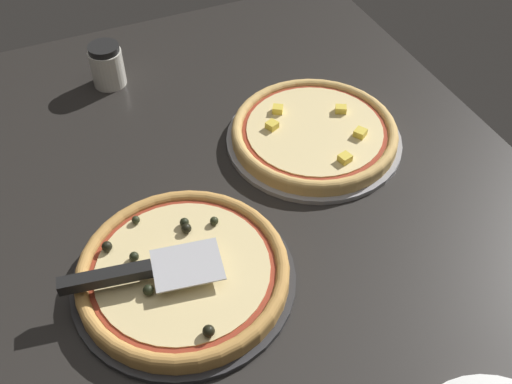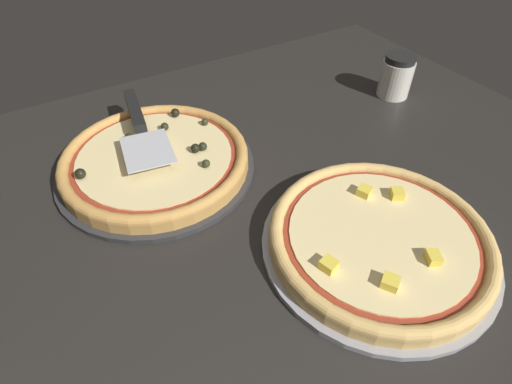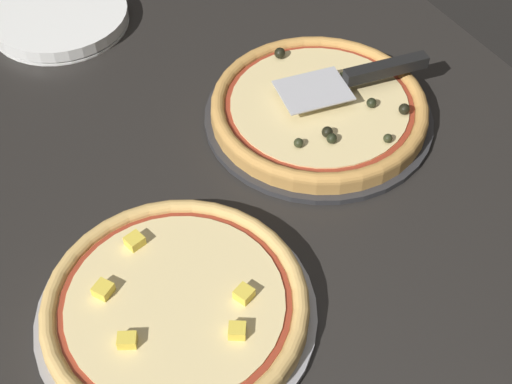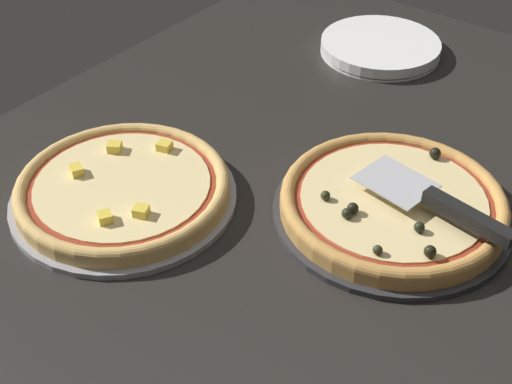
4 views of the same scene
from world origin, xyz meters
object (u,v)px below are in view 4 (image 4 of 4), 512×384
Objects in this scene: serving_spatula at (448,207)px; plate_stack at (380,47)px; pizza_back at (123,187)px; pizza_front at (393,202)px.

plate_stack is at bearing 38.55° from serving_spatula.
serving_spatula is at bearing -141.45° from plate_stack.
plate_stack is at bearing -6.52° from pizza_back.
serving_spatula is 57.86cm from plate_stack.
plate_stack is (45.10, 35.94, -4.68)cm from serving_spatula.
pizza_back is 67.32cm from plate_stack.
plate_stack is at bearing 31.47° from pizza_front.
pizza_front is at bearing -57.78° from pizza_back.
pizza_back is at bearing 122.22° from pizza_front.
serving_spatula reaches higher than plate_stack.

